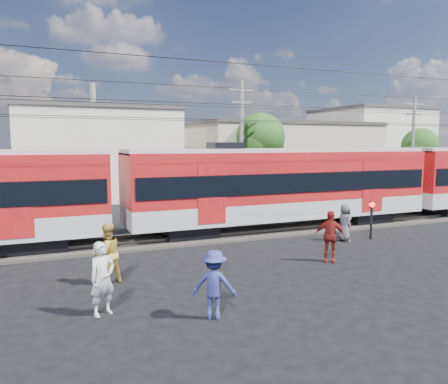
{
  "coord_description": "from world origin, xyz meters",
  "views": [
    {
      "loc": [
        -6.36,
        -11.19,
        4.42
      ],
      "look_at": [
        0.51,
        5.0,
        2.46
      ],
      "focal_mm": 35.0,
      "sensor_mm": 36.0,
      "label": 1
    }
  ],
  "objects": [
    {
      "name": "track_bed",
      "position": [
        0.0,
        8.0,
        0.06
      ],
      "size": [
        70.0,
        3.4,
        0.12
      ],
      "primitive_type": "cube",
      "color": "#2D2823",
      "rests_on": "ground"
    },
    {
      "name": "crossing_signal",
      "position": [
        7.7,
        4.47,
        1.23
      ],
      "size": [
        0.26,
        0.26,
        1.78
      ],
      "color": "black",
      "rests_on": "ground"
    },
    {
      "name": "tree_near",
      "position": [
        9.19,
        18.09,
        4.66
      ],
      "size": [
        3.82,
        3.64,
        6.72
      ],
      "color": "#382619",
      "rests_on": "ground"
    },
    {
      "name": "building_midwest",
      "position": [
        -2.0,
        27.0,
        3.66
      ],
      "size": [
        12.24,
        12.24,
        7.3
      ],
      "color": "beige",
      "rests_on": "ground"
    },
    {
      "name": "utility_pole_mid",
      "position": [
        6.0,
        15.0,
        4.53
      ],
      "size": [
        1.8,
        0.24,
        8.5
      ],
      "color": "slate",
      "rests_on": "ground"
    },
    {
      "name": "car_silver",
      "position": [
        20.15,
        12.6,
        0.67
      ],
      "size": [
        4.16,
        2.27,
        1.34
      ],
      "primitive_type": "imported",
      "rotation": [
        0.0,
        0.0,
        1.39
      ],
      "color": "#A5A9AC",
      "rests_on": "ground"
    },
    {
      "name": "pedestrian_b",
      "position": [
        -4.51,
        2.6,
        0.97
      ],
      "size": [
        1.16,
        1.05,
        1.94
      ],
      "primitive_type": "imported",
      "rotation": [
        0.0,
        0.0,
        3.56
      ],
      "color": "gold",
      "rests_on": "ground"
    },
    {
      "name": "utility_pole_east",
      "position": [
        20.0,
        14.0,
        4.28
      ],
      "size": [
        1.8,
        0.24,
        8.0
      ],
      "color": "slate",
      "rests_on": "ground"
    },
    {
      "name": "pedestrian_e",
      "position": [
        6.33,
        4.65,
        0.85
      ],
      "size": [
        0.59,
        0.86,
        1.7
      ],
      "primitive_type": "imported",
      "rotation": [
        0.0,
        0.0,
        1.51
      ],
      "color": "#454549",
      "rests_on": "ground"
    },
    {
      "name": "ground",
      "position": [
        0.0,
        0.0,
        0.0
      ],
      "size": [
        120.0,
        120.0,
        0.0
      ],
      "primitive_type": "plane",
      "color": "black",
      "rests_on": "ground"
    },
    {
      "name": "building_mideast",
      "position": [
        14.0,
        24.0,
        3.16
      ],
      "size": [
        16.32,
        10.2,
        6.3
      ],
      "color": "tan",
      "rests_on": "ground"
    },
    {
      "name": "rail_near",
      "position": [
        0.0,
        7.25,
        0.18
      ],
      "size": [
        70.0,
        0.12,
        0.12
      ],
      "primitive_type": "cube",
      "color": "#59544C",
      "rests_on": "track_bed"
    },
    {
      "name": "building_east",
      "position": [
        28.0,
        28.0,
        4.16
      ],
      "size": [
        10.2,
        10.2,
        8.3
      ],
      "color": "beige",
      "rests_on": "ground"
    },
    {
      "name": "pedestrian_c",
      "position": [
        -2.42,
        -1.28,
        0.88
      ],
      "size": [
        1.31,
        1.15,
        1.76
      ],
      "primitive_type": "imported",
      "rotation": [
        0.0,
        0.0,
        2.6
      ],
      "color": "navy",
      "rests_on": "ground"
    },
    {
      "name": "rail_far",
      "position": [
        0.0,
        8.75,
        0.18
      ],
      "size": [
        70.0,
        0.12,
        0.12
      ],
      "primitive_type": "cube",
      "color": "#59544C",
      "rests_on": "track_bed"
    },
    {
      "name": "tree_far",
      "position": [
        24.19,
        17.09,
        3.99
      ],
      "size": [
        3.36,
        3.12,
        5.76
      ],
      "color": "#382619",
      "rests_on": "ground"
    },
    {
      "name": "pedestrian_d",
      "position": [
        3.55,
        2.02,
        0.97
      ],
      "size": [
        1.18,
        1.09,
        1.94
      ],
      "primitive_type": "imported",
      "rotation": [
        0.0,
        0.0,
        -0.69
      ],
      "color": "maroon",
      "rests_on": "ground"
    },
    {
      "name": "pedestrian_a",
      "position": [
        -4.98,
        0.07,
        0.96
      ],
      "size": [
        0.82,
        0.69,
        1.92
      ],
      "primitive_type": "imported",
      "rotation": [
        0.0,
        0.0,
        0.4
      ],
      "color": "silver",
      "rests_on": "ground"
    },
    {
      "name": "commuter_train",
      "position": [
        5.26,
        8.0,
        2.4
      ],
      "size": [
        50.3,
        3.08,
        4.17
      ],
      "color": "black",
      "rests_on": "ground"
    }
  ]
}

